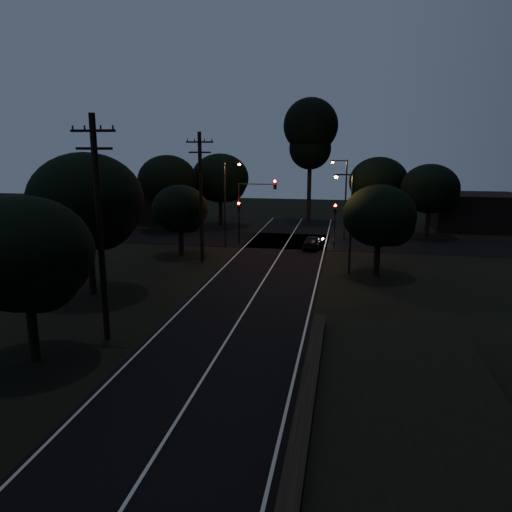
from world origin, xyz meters
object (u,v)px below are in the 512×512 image
(tall_pine, at_px, (310,133))
(signal_mast, at_px, (256,199))
(utility_pole_mid, at_px, (100,226))
(utility_pole_far, at_px, (201,195))
(streetlight_b, at_px, (344,194))
(streetlight_c, at_px, (349,217))
(car, at_px, (313,242))
(signal_right, at_px, (335,217))
(signal_left, at_px, (239,215))
(streetlight_a, at_px, (227,198))

(tall_pine, distance_m, signal_mast, 16.79)
(utility_pole_mid, distance_m, utility_pole_far, 17.00)
(streetlight_b, relative_size, streetlight_c, 1.07)
(signal_mast, height_order, car, signal_mast)
(signal_right, relative_size, streetlight_b, 0.51)
(car, bearing_deg, utility_pole_far, 45.30)
(signal_left, xyz_separation_m, car, (7.29, -1.22, -2.21))
(signal_mast, bearing_deg, car, -12.34)
(signal_left, distance_m, car, 7.72)
(signal_mast, xyz_separation_m, car, (5.61, -1.23, -3.71))
(tall_pine, relative_size, signal_left, 3.64)
(signal_left, distance_m, streetlight_b, 10.84)
(utility_pole_far, xyz_separation_m, signal_left, (1.40, 7.99, -2.65))
(utility_pole_far, height_order, streetlight_b, utility_pole_far)
(tall_pine, xyz_separation_m, signal_mast, (-3.91, -15.01, -6.42))
(tall_pine, relative_size, car, 4.06)
(streetlight_a, bearing_deg, streetlight_b, 29.48)
(signal_left, distance_m, streetlight_c, 14.52)
(signal_right, xyz_separation_m, signal_mast, (-7.51, 0.00, 1.50))
(car, bearing_deg, utility_pole_mid, 77.32)
(utility_pole_mid, bearing_deg, signal_left, 86.79)
(signal_left, relative_size, streetlight_a, 0.51)
(tall_pine, bearing_deg, streetlight_a, -110.36)
(signal_right, height_order, streetlight_c, streetlight_c)
(tall_pine, relative_size, streetlight_c, 1.99)
(tall_pine, height_order, signal_mast, tall_pine)
(tall_pine, distance_m, signal_right, 17.35)
(utility_pole_mid, height_order, streetlight_c, utility_pole_mid)
(streetlight_a, xyz_separation_m, car, (8.00, 0.76, -4.01))
(signal_right, bearing_deg, signal_left, 180.00)
(streetlight_a, bearing_deg, car, 5.46)
(signal_left, xyz_separation_m, signal_mast, (1.69, 0.00, 1.50))
(signal_right, height_order, streetlight_b, streetlight_b)
(signal_left, bearing_deg, streetlight_c, -43.76)
(tall_pine, distance_m, streetlight_a, 19.14)
(signal_left, distance_m, streetlight_a, 2.77)
(utility_pole_mid, relative_size, tall_pine, 0.74)
(streetlight_c, bearing_deg, utility_pole_mid, -128.26)
(utility_pole_far, distance_m, signal_left, 8.53)
(signal_right, distance_m, streetlight_b, 4.45)
(signal_mast, xyz_separation_m, streetlight_c, (8.74, -9.99, 0.01))
(tall_pine, bearing_deg, signal_left, -110.46)
(signal_mast, distance_m, streetlight_b, 9.15)
(signal_right, bearing_deg, utility_pole_far, -143.00)
(signal_mast, distance_m, car, 6.84)
(tall_pine, height_order, signal_right, tall_pine)
(utility_pole_mid, bearing_deg, utility_pole_far, 90.00)
(streetlight_a, relative_size, streetlight_b, 1.00)
(signal_mast, height_order, streetlight_a, streetlight_a)
(utility_pole_mid, xyz_separation_m, signal_mast, (3.09, 24.99, -1.40))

